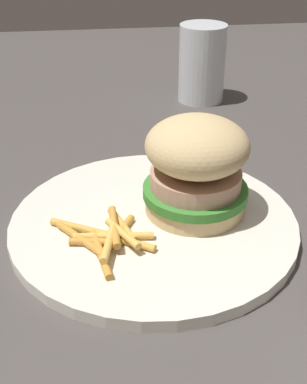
% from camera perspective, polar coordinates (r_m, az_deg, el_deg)
% --- Properties ---
extents(ground_plane, '(1.60, 1.60, 0.00)m').
position_cam_1_polar(ground_plane, '(0.53, -2.49, -2.55)').
color(ground_plane, '#47423F').
extents(plate, '(0.28, 0.28, 0.01)m').
position_cam_1_polar(plate, '(0.51, 0.00, -3.50)').
color(plate, silver).
rests_on(plate, ground_plane).
extents(sandwich, '(0.10, 0.10, 0.10)m').
position_cam_1_polar(sandwich, '(0.50, 4.70, 2.85)').
color(sandwich, tan).
rests_on(sandwich, plate).
extents(fries_pile, '(0.10, 0.10, 0.01)m').
position_cam_1_polar(fries_pile, '(0.47, -5.06, -4.87)').
color(fries_pile, gold).
rests_on(fries_pile, plate).
extents(drink_glass, '(0.07, 0.07, 0.11)m').
position_cam_1_polar(drink_glass, '(0.82, 5.30, 13.43)').
color(drink_glass, silver).
rests_on(drink_glass, ground_plane).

